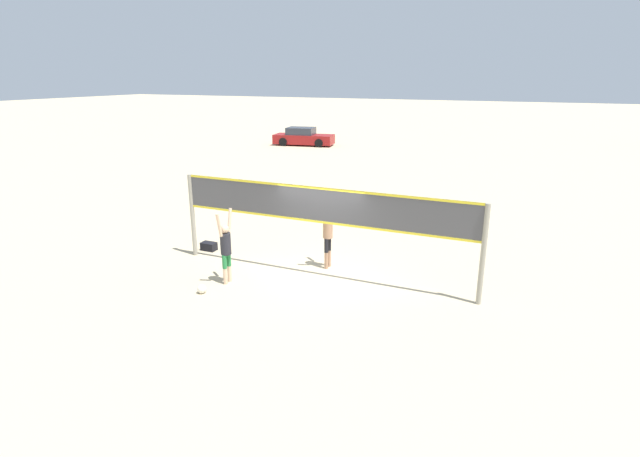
% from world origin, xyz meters
% --- Properties ---
extents(ground_plane, '(200.00, 200.00, 0.00)m').
position_xyz_m(ground_plane, '(0.00, 0.00, 0.00)').
color(ground_plane, '#C6B28C').
extents(volleyball_net, '(8.60, 0.13, 2.53)m').
position_xyz_m(volleyball_net, '(0.00, 0.00, 1.81)').
color(volleyball_net, gray).
rests_on(volleyball_net, ground_plane).
extents(player_spiker, '(0.28, 0.69, 2.01)m').
position_xyz_m(player_spiker, '(-2.09, -1.41, 1.05)').
color(player_spiker, beige).
rests_on(player_spiker, ground_plane).
extents(player_blocker, '(0.28, 0.72, 2.22)m').
position_xyz_m(player_blocker, '(-0.07, 0.71, 1.17)').
color(player_blocker, tan).
rests_on(player_blocker, ground_plane).
extents(volleyball, '(0.23, 0.23, 0.23)m').
position_xyz_m(volleyball, '(-2.31, -2.25, 0.12)').
color(volleyball, silver).
rests_on(volleyball, ground_plane).
extents(gear_bag, '(0.47, 0.29, 0.26)m').
position_xyz_m(gear_bag, '(-4.11, 0.52, 0.13)').
color(gear_bag, black).
rests_on(gear_bag, ground_plane).
extents(parked_car_near, '(4.87, 2.49, 1.38)m').
position_xyz_m(parked_car_near, '(-12.10, 23.87, 0.62)').
color(parked_car_near, maroon).
rests_on(parked_car_near, ground_plane).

